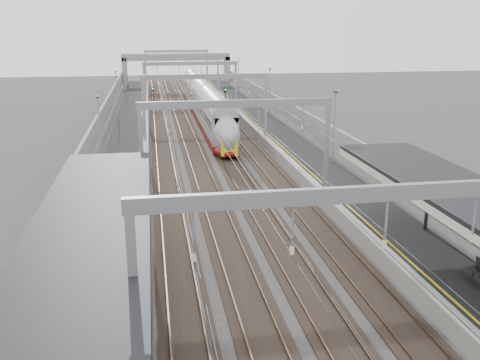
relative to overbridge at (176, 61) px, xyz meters
name	(u,v)px	position (x,y,z in m)	size (l,w,h in m)	color
platform_left	(130,140)	(-8.00, -55.00, -4.81)	(4.00, 120.00, 1.00)	black
platform_right	(275,135)	(8.00, -55.00, -4.81)	(4.00, 120.00, 1.00)	black
tracks	(204,141)	(0.00, -55.00, -5.26)	(11.40, 140.00, 0.20)	black
overhead_line	(197,80)	(0.00, -48.38, 0.83)	(13.00, 140.00, 6.60)	gray
canopy_left	(77,269)	(-8.02, -97.01, -0.22)	(4.40, 30.00, 4.24)	black
overbridge	(176,61)	(0.00, 0.00, 0.00)	(22.00, 2.20, 6.90)	gray
wall_left	(98,130)	(-11.20, -55.00, -3.71)	(0.30, 120.00, 3.20)	gray
wall_right	(302,124)	(11.20, -55.00, -3.71)	(0.30, 120.00, 3.20)	gray
train	(206,108)	(1.50, -42.93, -3.33)	(2.54, 46.30, 4.02)	maroon
signal_green	(153,94)	(-5.20, -30.75, -2.89)	(0.32, 0.32, 3.48)	black
signal_red_near	(212,97)	(3.20, -35.38, -2.89)	(0.32, 0.32, 3.48)	black
signal_red_far	(225,95)	(5.40, -33.66, -2.89)	(0.32, 0.32, 3.48)	black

